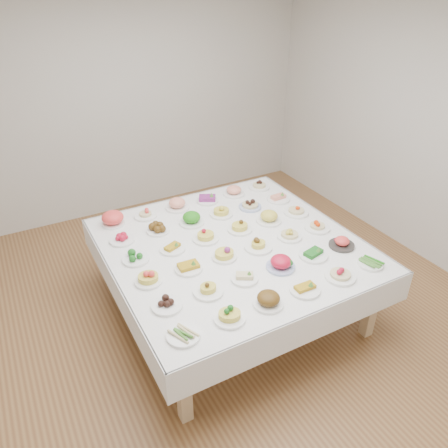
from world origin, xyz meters
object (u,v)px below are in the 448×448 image
dish_0 (183,334)px  display_table (232,250)px  dish_35 (259,184)px  dish_18 (136,256)px

dish_0 → display_table: bearing=44.5°
display_table → dish_35: size_ratio=9.41×
dish_0 → dish_35: dish_35 is taller
dish_18 → dish_35: (1.69, 0.69, 0.00)m
dish_0 → dish_35: 2.40m
display_table → dish_0: bearing=-135.5°
display_table → dish_18: (-0.85, 0.17, 0.11)m
display_table → dish_0: (-0.86, -0.84, 0.09)m
dish_0 → dish_18: 1.01m
dish_0 → dish_18: dish_18 is taller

